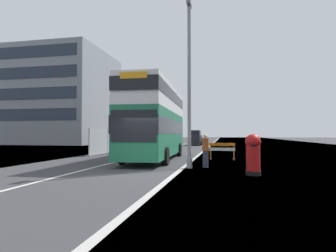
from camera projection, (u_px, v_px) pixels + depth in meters
name	position (u px, v px, depth m)	size (l,w,h in m)	color
ground	(152.00, 174.00, 12.12)	(140.00, 280.00, 0.10)	#38383A
double_decker_bus	(156.00, 121.00, 18.86)	(3.09, 11.19, 4.88)	#1E6B47
lamppost_foreground	(189.00, 89.00, 14.09)	(0.29, 0.70, 8.49)	gray
red_pillar_postbox	(253.00, 153.00, 11.60)	(0.65, 0.65, 1.72)	black
roadworks_barrier	(222.00, 149.00, 18.47)	(1.70, 0.50, 1.12)	orange
construction_site_fence	(121.00, 141.00, 27.69)	(0.44, 13.80, 2.19)	#A8AAAD
car_oncoming_near	(161.00, 139.00, 33.80)	(1.96, 3.97, 2.40)	navy
car_receding_mid	(195.00, 138.00, 42.77)	(1.97, 4.56, 2.30)	black
bare_tree_far_verge_near	(155.00, 130.00, 58.05)	(2.98, 2.46, 4.91)	#4C3D2D
bare_tree_far_verge_mid	(153.00, 132.00, 69.71)	(2.27, 2.18, 3.88)	#4C3D2D
pedestrian_at_kerb	(205.00, 151.00, 14.28)	(0.34, 0.34, 1.72)	#2D3342
backdrop_office_block	(30.00, 100.00, 52.05)	(30.09, 16.07, 16.32)	gray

